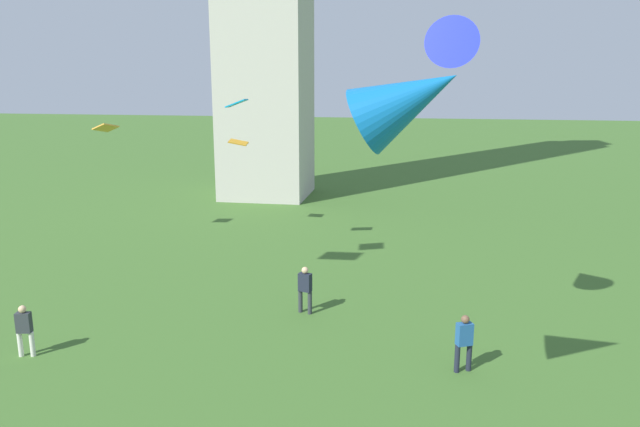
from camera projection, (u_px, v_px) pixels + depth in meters
The scene contains 8 objects.
person_2 at pixel (464, 340), 17.41m from camera, with size 0.51×0.42×1.72m.
person_3 at pixel (305, 287), 21.70m from camera, with size 0.52×0.38×1.72m.
person_5 at pixel (24, 328), 18.36m from camera, with size 0.50×0.32×1.63m.
kite_flying_0 at pixel (409, 99), 11.59m from camera, with size 2.50×1.62×2.14m.
kite_flying_1 at pixel (106, 128), 30.06m from camera, with size 0.98×1.20×0.55m.
kite_flying_2 at pixel (454, 55), 16.95m from camera, with size 1.69×2.50×1.99m.
kite_flying_3 at pixel (238, 142), 32.24m from camera, with size 1.01×0.76×0.34m.
kite_flying_5 at pixel (237, 103), 26.82m from camera, with size 0.90×0.65×0.39m.
Camera 1 is at (3.03, 0.42, 8.38)m, focal length 34.33 mm.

